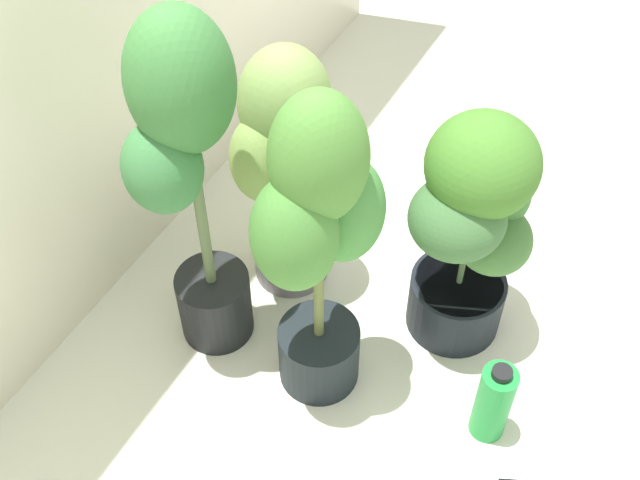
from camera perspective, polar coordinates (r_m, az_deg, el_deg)
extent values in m
plane|color=silver|center=(2.26, 3.64, -10.94)|extent=(8.00, 8.00, 0.00)
cylinder|color=black|center=(2.32, -7.21, -4.35)|extent=(0.20, 0.20, 0.22)
cylinder|color=#3B3518|center=(2.24, -7.45, -2.80)|extent=(0.19, 0.19, 0.02)
cylinder|color=#5F744A|center=(1.96, -8.53, 4.15)|extent=(0.03, 0.03, 0.74)
ellipsoid|color=#3D7C3C|center=(1.77, -9.57, 10.66)|extent=(0.32, 0.32, 0.36)
ellipsoid|color=#3C7B42|center=(1.87, -10.75, 4.91)|extent=(0.25, 0.25, 0.24)
cylinder|color=black|center=(2.36, 9.27, -4.17)|extent=(0.26, 0.26, 0.18)
cylinder|color=#472F19|center=(2.29, 9.51, -2.94)|extent=(0.24, 0.24, 0.02)
cylinder|color=#58774A|center=(2.10, 10.37, 1.38)|extent=(0.02, 0.02, 0.49)
ellipsoid|color=#417729|center=(1.97, 11.11, 5.08)|extent=(0.36, 0.36, 0.26)
ellipsoid|color=#406C3B|center=(2.02, 9.40, 1.47)|extent=(0.30, 0.31, 0.21)
ellipsoid|color=#427B39|center=(2.13, 11.79, 3.38)|extent=(0.27, 0.28, 0.21)
ellipsoid|color=#477A3C|center=(2.14, 11.85, 0.07)|extent=(0.27, 0.26, 0.17)
cylinder|color=black|center=(2.22, -0.07, -7.75)|extent=(0.21, 0.21, 0.19)
cylinder|color=#3B3018|center=(2.15, -0.07, -6.46)|extent=(0.20, 0.20, 0.02)
cylinder|color=olive|center=(1.87, -0.08, -0.26)|extent=(0.02, 0.02, 0.69)
ellipsoid|color=#4D8636|center=(1.68, -0.09, 5.64)|extent=(0.29, 0.29, 0.33)
ellipsoid|color=#488538|center=(1.78, -1.77, 0.40)|extent=(0.22, 0.22, 0.31)
ellipsoid|color=#468B3F|center=(1.87, 1.63, 2.11)|extent=(0.26, 0.26, 0.30)
cylinder|color=slate|center=(2.43, -2.02, -0.51)|extent=(0.22, 0.22, 0.21)
cylinder|color=#492D18|center=(2.36, -2.08, 1.05)|extent=(0.20, 0.20, 0.02)
cylinder|color=#5C7847|center=(2.18, -2.27, 5.58)|extent=(0.02, 0.02, 0.49)
ellipsoid|color=#7F9F55|center=(2.05, -2.43, 9.41)|extent=(0.33, 0.33, 0.31)
ellipsoid|color=#82A252|center=(2.09, -3.99, 5.56)|extent=(0.24, 0.24, 0.26)
cylinder|color=green|center=(2.15, 11.79, -10.88)|extent=(0.09, 0.09, 0.25)
cylinder|color=black|center=(2.03, 12.39, -8.92)|extent=(0.05, 0.05, 0.02)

